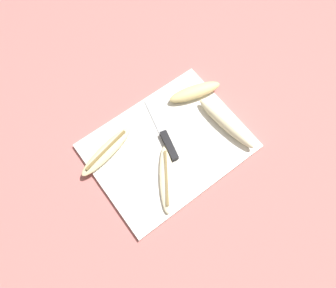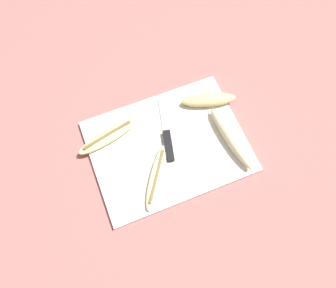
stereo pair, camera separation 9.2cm
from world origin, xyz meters
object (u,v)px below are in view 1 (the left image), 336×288
banana_bright_far (166,178)px  banana_pale_long (226,123)px  knife (166,140)px  banana_golden_short (195,92)px  banana_soft_right (107,151)px

banana_bright_far → banana_pale_long: bearing=6.3°
knife → banana_bright_far: 0.11m
banana_golden_short → banana_bright_far: bearing=-144.6°
banana_soft_right → banana_bright_far: bearing=-62.0°
knife → banana_golden_short: banana_golden_short is taller
knife → banana_bright_far: size_ratio=1.15×
banana_golden_short → banana_soft_right: bearing=179.8°
banana_bright_far → banana_soft_right: bearing=118.0°
banana_soft_right → banana_golden_short: 0.31m
banana_bright_far → banana_golden_short: size_ratio=1.08×
knife → banana_pale_long: banana_pale_long is taller
banana_soft_right → banana_golden_short: bearing=-0.2°
knife → banana_pale_long: bearing=-8.2°
banana_golden_short → knife: bearing=-156.2°
banana_soft_right → banana_bright_far: banana_soft_right is taller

